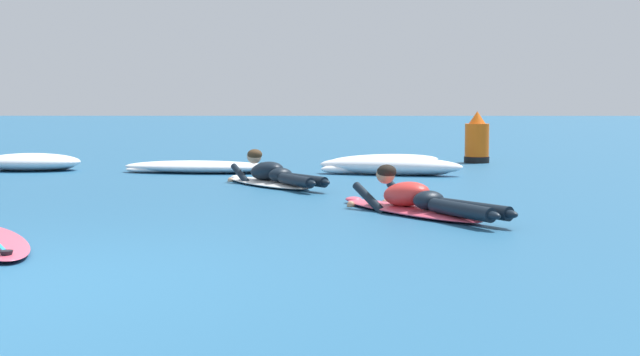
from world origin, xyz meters
name	(u,v)px	position (x,y,z in m)	size (l,w,h in m)	color
ground_plane	(209,169)	(0.00, 10.00, 0.00)	(120.00, 120.00, 0.00)	#235B84
surfer_near	(416,201)	(3.04, 3.58, 0.14)	(1.73, 2.51, 0.54)	#E54C66
surfer_far	(272,176)	(1.33, 6.76, 0.14)	(1.70, 2.37, 0.53)	white
whitewater_front	(390,166)	(3.12, 8.67, 0.14)	(2.43, 1.28, 0.29)	white
whitewater_mid_left	(385,161)	(3.16, 10.62, 0.10)	(2.26, 1.47, 0.22)	white
whitewater_mid_right	(31,162)	(-2.98, 9.52, 0.14)	(1.71, 1.04, 0.30)	white
whitewater_far_band	(199,167)	(-0.03, 9.05, 0.09)	(2.62, 1.12, 0.20)	white
channel_marker_buoy	(477,142)	(4.98, 11.57, 0.39)	(0.49, 0.49, 1.00)	#EA5B0F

